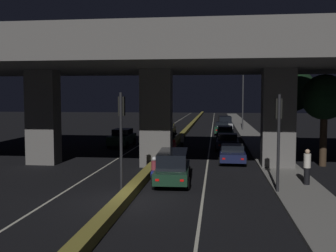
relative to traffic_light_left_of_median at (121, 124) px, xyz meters
name	(u,v)px	position (x,y,z in m)	size (l,w,h in m)	color
ground_plane	(126,201)	(0.69, -2.17, -3.32)	(200.00, 200.00, 0.00)	black
lane_line_left_inner	(161,132)	(-2.70, 32.83, -3.32)	(0.12, 126.00, 0.00)	beige
lane_line_right_inner	(212,132)	(4.08, 32.83, -3.32)	(0.12, 126.00, 0.00)	beige
median_divider	(186,130)	(0.69, 32.83, -3.10)	(0.58, 126.00, 0.43)	olive
sidewalk_right	(253,138)	(8.76, 25.83, -3.24)	(2.55, 126.00, 0.16)	gray
elevated_overpass	(152,58)	(0.43, 6.87, 3.87)	(37.57, 13.96, 9.33)	#5B5956
traffic_light_left_of_median	(121,124)	(0.00, 0.00, 0.00)	(0.30, 0.49, 4.86)	black
traffic_light_right_of_median	(278,126)	(7.58, 0.00, -0.06)	(0.30, 0.49, 4.77)	black
street_lamp	(241,96)	(8.01, 35.66, 1.46)	(1.89, 0.32, 8.17)	#2D2D30
car_dark_green_lead	(173,166)	(2.36, 1.86, -2.40)	(2.03, 4.71, 1.72)	black
car_dark_blue_second	(232,153)	(5.81, 8.82, -2.65)	(1.93, 4.20, 1.30)	#141938
car_dark_blue_third	(227,142)	(5.65, 15.79, -2.60)	(2.12, 4.04, 1.43)	#141938
car_dark_green_fourth	(225,133)	(5.61, 23.64, -2.51)	(1.87, 4.74, 1.52)	black
car_dark_green_fifth	(222,128)	(5.40, 29.75, -2.52)	(2.01, 4.48, 1.58)	black
car_silver_sixth	(225,123)	(5.84, 36.67, -2.30)	(2.22, 4.76, 1.94)	gray
car_dark_green_lead_oncoming	(122,137)	(-4.10, 16.89, -2.47)	(1.95, 4.59, 1.65)	black
car_black_second_oncoming	(167,130)	(-1.17, 27.57, -2.58)	(1.95, 4.30, 1.45)	black
motorcycle_blue_filtering_near	(154,171)	(1.32, 1.93, -2.72)	(0.33, 1.85, 1.40)	black
motorcycle_white_filtering_mid	(174,151)	(1.54, 9.92, -2.69)	(0.33, 1.93, 1.49)	black
motorcycle_black_filtering_far	(182,143)	(1.71, 15.39, -2.73)	(0.33, 1.86, 1.38)	black
pedestrian_on_sidewalk	(307,167)	(9.30, 1.59, -2.23)	(0.35, 0.35, 1.83)	black
roadside_tree_kerbside_near	(324,98)	(11.80, 8.26, 1.24)	(3.03, 3.03, 6.15)	#38281C
roadside_tree_kerbside_mid	(293,90)	(11.66, 18.42, 1.97)	(3.94, 3.94, 7.27)	#2D2116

